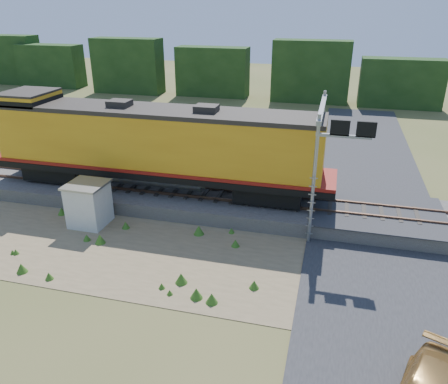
# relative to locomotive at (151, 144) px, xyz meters

# --- Properties ---
(ground) EXTENTS (140.00, 140.00, 0.00)m
(ground) POSITION_rel_locomotive_xyz_m (5.93, -6.00, -3.59)
(ground) COLOR #475123
(ground) RESTS_ON ground
(ballast) EXTENTS (70.00, 5.00, 0.80)m
(ballast) POSITION_rel_locomotive_xyz_m (5.93, 0.00, -3.19)
(ballast) COLOR slate
(ballast) RESTS_ON ground
(rails) EXTENTS (70.00, 1.54, 0.16)m
(rails) POSITION_rel_locomotive_xyz_m (5.93, 0.00, -2.71)
(rails) COLOR brown
(rails) RESTS_ON ballast
(dirt_shoulder) EXTENTS (26.00, 8.00, 0.03)m
(dirt_shoulder) POSITION_rel_locomotive_xyz_m (3.93, -5.50, -3.58)
(dirt_shoulder) COLOR #8C7754
(dirt_shoulder) RESTS_ON ground
(road) EXTENTS (7.00, 66.00, 0.86)m
(road) POSITION_rel_locomotive_xyz_m (12.93, -5.26, -3.50)
(road) COLOR #38383A
(road) RESTS_ON ground
(tree_line_north) EXTENTS (130.00, 3.00, 6.50)m
(tree_line_north) POSITION_rel_locomotive_xyz_m (5.93, 32.00, -0.52)
(tree_line_north) COLOR #173212
(tree_line_north) RESTS_ON ground
(weed_clumps) EXTENTS (15.00, 6.20, 0.56)m
(weed_clumps) POSITION_rel_locomotive_xyz_m (2.43, -5.90, -3.59)
(weed_clumps) COLOR #36661D
(weed_clumps) RESTS_ON ground
(locomotive) EXTENTS (20.67, 3.15, 5.33)m
(locomotive) POSITION_rel_locomotive_xyz_m (0.00, 0.00, 0.00)
(locomotive) COLOR black
(locomotive) RESTS_ON rails
(shed) EXTENTS (2.05, 2.05, 2.40)m
(shed) POSITION_rel_locomotive_xyz_m (-2.17, -3.76, -2.37)
(shed) COLOR silver
(shed) RESTS_ON ground
(signal_gantry) EXTENTS (2.62, 6.20, 6.61)m
(signal_gantry) POSITION_rel_locomotive_xyz_m (9.86, -0.65, 1.40)
(signal_gantry) COLOR gray
(signal_gantry) RESTS_ON ground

